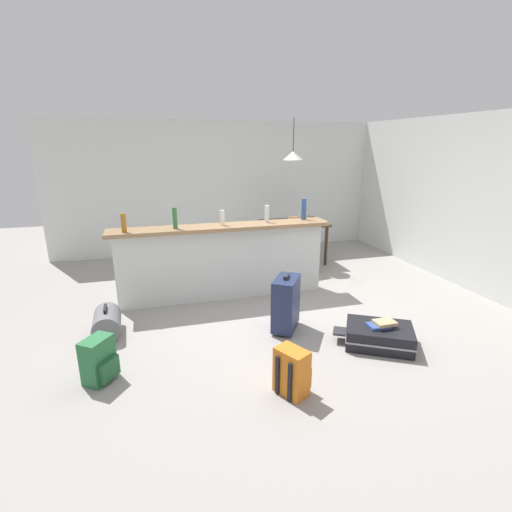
% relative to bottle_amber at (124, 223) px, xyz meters
% --- Properties ---
extents(ground_plane, '(13.00, 13.00, 0.05)m').
position_rel_bottle_amber_xyz_m(ground_plane, '(1.77, -0.48, -1.17)').
color(ground_plane, gray).
extents(wall_back, '(6.60, 0.10, 2.50)m').
position_rel_bottle_amber_xyz_m(wall_back, '(1.77, 2.57, 0.10)').
color(wall_back, silver).
rests_on(wall_back, ground_plane).
extents(wall_right, '(0.10, 6.00, 2.50)m').
position_rel_bottle_amber_xyz_m(wall_right, '(4.82, -0.18, 0.10)').
color(wall_right, silver).
rests_on(wall_right, ground_plane).
extents(partition_half_wall, '(2.80, 0.20, 0.98)m').
position_rel_bottle_amber_xyz_m(partition_half_wall, '(1.23, 0.07, -0.66)').
color(partition_half_wall, silver).
rests_on(partition_half_wall, ground_plane).
extents(bar_countertop, '(2.96, 0.40, 0.05)m').
position_rel_bottle_amber_xyz_m(bar_countertop, '(1.23, 0.07, -0.14)').
color(bar_countertop, '#93704C').
rests_on(bar_countertop, partition_half_wall).
extents(bottle_amber, '(0.06, 0.06, 0.23)m').
position_rel_bottle_amber_xyz_m(bottle_amber, '(0.00, 0.00, 0.00)').
color(bottle_amber, '#9E661E').
rests_on(bottle_amber, bar_countertop).
extents(bottle_green, '(0.06, 0.06, 0.27)m').
position_rel_bottle_amber_xyz_m(bottle_green, '(0.62, 0.04, 0.02)').
color(bottle_green, '#2D6B38').
rests_on(bottle_green, bar_countertop).
extents(bottle_white, '(0.06, 0.06, 0.20)m').
position_rel_bottle_amber_xyz_m(bottle_white, '(1.24, 0.07, -0.02)').
color(bottle_white, silver).
rests_on(bottle_white, bar_countertop).
extents(bottle_clear, '(0.06, 0.06, 0.24)m').
position_rel_bottle_amber_xyz_m(bottle_clear, '(1.87, 0.11, 0.00)').
color(bottle_clear, silver).
rests_on(bottle_clear, bar_countertop).
extents(bottle_blue, '(0.07, 0.07, 0.30)m').
position_rel_bottle_amber_xyz_m(bottle_blue, '(2.44, 0.16, 0.03)').
color(bottle_blue, '#284C89').
rests_on(bottle_blue, bar_countertop).
extents(dining_table, '(1.10, 0.80, 0.74)m').
position_rel_bottle_amber_xyz_m(dining_table, '(2.76, 1.37, -0.50)').
color(dining_table, '#332319').
rests_on(dining_table, ground_plane).
extents(dining_chair_near_partition, '(0.46, 0.46, 0.93)m').
position_rel_bottle_amber_xyz_m(dining_chair_near_partition, '(2.69, 0.82, -0.63)').
color(dining_chair_near_partition, '#9E754C').
rests_on(dining_chair_near_partition, ground_plane).
extents(pendant_lamp, '(0.34, 0.34, 0.73)m').
position_rel_bottle_amber_xyz_m(pendant_lamp, '(2.73, 1.40, 0.73)').
color(pendant_lamp, black).
extents(suitcase_flat_black, '(0.88, 0.77, 0.22)m').
position_rel_bottle_amber_xyz_m(suitcase_flat_black, '(2.58, -1.68, -1.04)').
color(suitcase_flat_black, black).
rests_on(suitcase_flat_black, ground_plane).
extents(duffel_bag_grey, '(0.32, 0.49, 0.34)m').
position_rel_bottle_amber_xyz_m(duffel_bag_grey, '(-0.24, -0.65, -1.00)').
color(duffel_bag_grey, slate).
rests_on(duffel_bag_grey, ground_plane).
extents(suitcase_upright_navy, '(0.44, 0.50, 0.67)m').
position_rel_bottle_amber_xyz_m(suitcase_upright_navy, '(1.74, -1.07, -0.82)').
color(suitcase_upright_navy, '#1E284C').
rests_on(suitcase_upright_navy, ground_plane).
extents(backpack_orange, '(0.32, 0.33, 0.42)m').
position_rel_bottle_amber_xyz_m(backpack_orange, '(1.40, -2.18, -0.95)').
color(backpack_orange, orange).
rests_on(backpack_orange, ground_plane).
extents(backpack_green, '(0.33, 0.34, 0.42)m').
position_rel_bottle_amber_xyz_m(backpack_green, '(-0.22, -1.54, -0.95)').
color(backpack_green, '#286B3D').
rests_on(backpack_green, ground_plane).
extents(book_stack, '(0.29, 0.18, 0.07)m').
position_rel_bottle_amber_xyz_m(book_stack, '(2.59, -1.69, -0.89)').
color(book_stack, '#334C99').
rests_on(book_stack, suitcase_flat_black).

